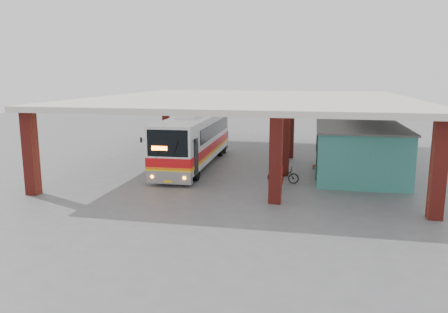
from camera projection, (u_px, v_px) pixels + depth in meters
ground at (227, 185)px, 24.81m from camera, size 90.00×90.00×0.00m
brick_columns at (263, 136)px, 28.93m from camera, size 20.10×21.60×4.35m
canopy_roof at (252, 99)px, 30.13m from camera, size 21.00×23.00×0.30m
shop_building at (359, 150)px, 26.87m from camera, size 5.20×8.20×3.11m
coach_bus at (195, 140)px, 29.73m from camera, size 2.95×12.48×3.61m
motorcycle at (283, 175)px, 25.07m from camera, size 1.81×0.65×0.95m
pedestrian at (278, 174)px, 23.49m from camera, size 0.75×0.64×1.74m
red_chair at (318, 163)px, 28.74m from camera, size 0.53×0.53×0.85m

